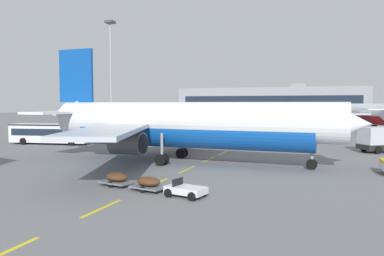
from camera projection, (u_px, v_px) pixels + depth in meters
name	position (u px, v px, depth m)	size (l,w,h in m)	color
apron_paint_markings	(241.00, 145.00, 55.29)	(8.00, 95.78, 0.01)	yellow
airliner_foreground	(185.00, 124.00, 38.71)	(34.67, 34.63, 12.20)	white
airliner_far_center	(361.00, 113.00, 87.81)	(31.04, 32.45, 11.73)	silver
apron_shuttle_bus	(51.00, 132.00, 55.87)	(12.31, 4.69, 3.00)	silver
baggage_train	(149.00, 183.00, 26.17)	(8.71, 3.27, 1.14)	silver
apron_light_mast_near	(111.00, 63.00, 81.39)	(1.80, 1.80, 23.66)	slate
terminal_satellite	(271.00, 103.00, 155.78)	(74.36, 19.37, 13.81)	gray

